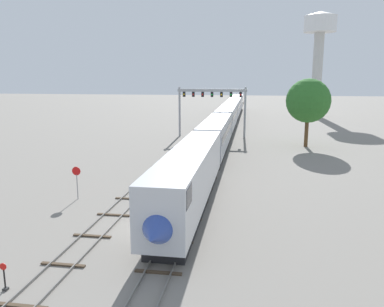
{
  "coord_description": "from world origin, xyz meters",
  "views": [
    {
      "loc": [
        6.76,
        -24.38,
        10.4
      ],
      "look_at": [
        1.0,
        12.0,
        3.0
      ],
      "focal_mm": 35.66,
      "sensor_mm": 36.0,
      "label": 1
    }
  ],
  "objects_px": {
    "water_tower": "(319,37)",
    "switch_stand": "(5,281)",
    "passenger_train": "(227,118)",
    "signal_gantry": "(212,100)",
    "stop_sign": "(77,178)",
    "trackside_tree_left": "(308,101)"
  },
  "relations": [
    {
      "from": "passenger_train",
      "to": "signal_gantry",
      "type": "relative_size",
      "value": 9.28
    },
    {
      "from": "switch_stand",
      "to": "trackside_tree_left",
      "type": "bearing_deg",
      "value": 65.28
    },
    {
      "from": "water_tower",
      "to": "switch_stand",
      "type": "distance_m",
      "value": 98.59
    },
    {
      "from": "stop_sign",
      "to": "trackside_tree_left",
      "type": "relative_size",
      "value": 0.28
    },
    {
      "from": "signal_gantry",
      "to": "switch_stand",
      "type": "height_order",
      "value": "signal_gantry"
    },
    {
      "from": "water_tower",
      "to": "stop_sign",
      "type": "height_order",
      "value": "water_tower"
    },
    {
      "from": "passenger_train",
      "to": "switch_stand",
      "type": "relative_size",
      "value": 76.9
    },
    {
      "from": "water_tower",
      "to": "stop_sign",
      "type": "distance_m",
      "value": 86.18
    },
    {
      "from": "switch_stand",
      "to": "trackside_tree_left",
      "type": "distance_m",
      "value": 48.33
    },
    {
      "from": "water_tower",
      "to": "switch_stand",
      "type": "relative_size",
      "value": 18.6
    },
    {
      "from": "passenger_train",
      "to": "water_tower",
      "type": "distance_m",
      "value": 43.68
    },
    {
      "from": "passenger_train",
      "to": "trackside_tree_left",
      "type": "relative_size",
      "value": 10.98
    },
    {
      "from": "signal_gantry",
      "to": "switch_stand",
      "type": "bearing_deg",
      "value": -95.44
    },
    {
      "from": "signal_gantry",
      "to": "water_tower",
      "type": "distance_m",
      "value": 49.66
    },
    {
      "from": "signal_gantry",
      "to": "water_tower",
      "type": "height_order",
      "value": "water_tower"
    },
    {
      "from": "switch_stand",
      "to": "stop_sign",
      "type": "xyz_separation_m",
      "value": [
        -2.9,
        14.19,
        1.35
      ]
    },
    {
      "from": "passenger_train",
      "to": "stop_sign",
      "type": "relative_size",
      "value": 38.98
    },
    {
      "from": "signal_gantry",
      "to": "water_tower",
      "type": "relative_size",
      "value": 0.45
    },
    {
      "from": "trackside_tree_left",
      "to": "stop_sign",
      "type": "bearing_deg",
      "value": -128.02
    },
    {
      "from": "water_tower",
      "to": "switch_stand",
      "type": "height_order",
      "value": "water_tower"
    },
    {
      "from": "passenger_train",
      "to": "switch_stand",
      "type": "distance_m",
      "value": 59.18
    },
    {
      "from": "water_tower",
      "to": "switch_stand",
      "type": "xyz_separation_m",
      "value": [
        -28.64,
        -92.17,
        -20.09
      ]
    }
  ]
}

